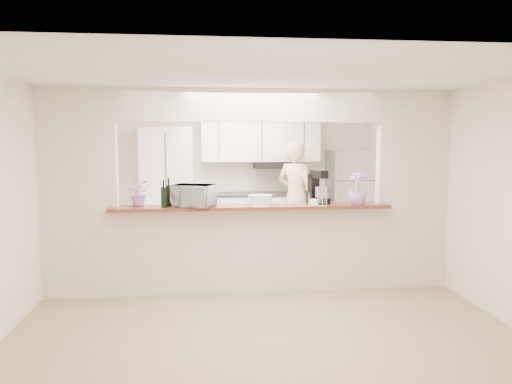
{
  "coord_description": "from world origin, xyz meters",
  "views": [
    {
      "loc": [
        -0.6,
        -6.05,
        1.89
      ],
      "look_at": [
        0.09,
        0.3,
        1.22
      ],
      "focal_mm": 35.0,
      "sensor_mm": 36.0,
      "label": 1
    }
  ],
  "objects": [
    {
      "name": "tan_bowl",
      "position": [
        0.05,
        -0.03,
        1.13
      ],
      "size": [
        0.16,
        0.16,
        0.07
      ],
      "primitive_type": "cylinder",
      "color": "#BEB086",
      "rests_on": "bar_counter"
    },
    {
      "name": "bar_counter",
      "position": [
        0.0,
        -0.0,
        0.58
      ],
      "size": [
        3.4,
        0.38,
        1.09
      ],
      "color": "beige",
      "rests_on": "floor"
    },
    {
      "name": "stand_mixer",
      "position": [
        0.84,
        0.06,
        1.28
      ],
      "size": [
        0.27,
        0.33,
        0.42
      ],
      "color": "black",
      "rests_on": "bar_counter"
    },
    {
      "name": "kitchen_cabinets",
      "position": [
        -0.19,
        2.72,
        0.97
      ],
      "size": [
        3.15,
        0.62,
        2.25
      ],
      "color": "white",
      "rests_on": "floor"
    },
    {
      "name": "person",
      "position": [
        0.98,
        2.23,
        0.92
      ],
      "size": [
        0.8,
        0.77,
        1.85
      ],
      "primitive_type": "imported",
      "rotation": [
        0.0,
        0.0,
        2.44
      ],
      "color": "#D6AE8B",
      "rests_on": "floor"
    },
    {
      "name": "tile_overlay",
      "position": [
        0.0,
        1.55,
        0.01
      ],
      "size": [
        5.0,
        2.9,
        0.01
      ],
      "primitive_type": "cube",
      "color": "beige",
      "rests_on": "floor"
    },
    {
      "name": "flower_left",
      "position": [
        -1.35,
        0.05,
        1.25
      ],
      "size": [
        0.3,
        0.27,
        0.31
      ],
      "primitive_type": "imported",
      "rotation": [
        0.0,
        0.0,
        -0.09
      ],
      "color": "#CC6CC2",
      "rests_on": "bar_counter"
    },
    {
      "name": "wine_bottle_b",
      "position": [
        -1.0,
        -0.03,
        1.22
      ],
      "size": [
        0.07,
        0.07,
        0.34
      ],
      "color": "black",
      "rests_on": "bar_counter"
    },
    {
      "name": "partition",
      "position": [
        0.0,
        0.0,
        1.48
      ],
      "size": [
        5.0,
        0.15,
        2.5
      ],
      "color": "beige",
      "rests_on": "floor"
    },
    {
      "name": "toaster_oven",
      "position": [
        -0.7,
        -0.1,
        1.22
      ],
      "size": [
        0.56,
        0.48,
        0.27
      ],
      "primitive_type": "imported",
      "rotation": [
        0.0,
        0.0,
        -0.38
      ],
      "color": "#BBBBC0",
      "rests_on": "bar_counter"
    },
    {
      "name": "wine_bottle_a",
      "position": [
        -1.05,
        -0.15,
        1.22
      ],
      "size": [
        0.07,
        0.07,
        0.33
      ],
      "color": "black",
      "rests_on": "bar_counter"
    },
    {
      "name": "refrigerator",
      "position": [
        2.05,
        2.65,
        0.85
      ],
      "size": [
        0.75,
        0.7,
        1.7
      ],
      "primitive_type": "cube",
      "color": "#A3A3A8",
      "rests_on": "floor"
    },
    {
      "name": "flower_right",
      "position": [
        1.3,
        -0.15,
        1.29
      ],
      "size": [
        0.27,
        0.27,
        0.4
      ],
      "primitive_type": "imported",
      "rotation": [
        0.0,
        0.0,
        -0.2
      ],
      "color": "#A764BA",
      "rests_on": "bar_counter"
    },
    {
      "name": "red_bowl",
      "position": [
        0.12,
        -0.03,
        1.13
      ],
      "size": [
        0.15,
        0.15,
        0.07
      ],
      "primitive_type": "cylinder",
      "color": "maroon",
      "rests_on": "bar_counter"
    },
    {
      "name": "utensil_caddy",
      "position": [
        0.8,
        -0.15,
        1.18
      ],
      "size": [
        0.26,
        0.19,
        0.22
      ],
      "color": "silver",
      "rests_on": "bar_counter"
    },
    {
      "name": "serving_bowls",
      "position": [
        -0.7,
        0.05,
        1.21
      ],
      "size": [
        0.39,
        0.39,
        0.25
      ],
      "primitive_type": "imported",
      "rotation": [
        0.0,
        0.0,
        0.18
      ],
      "color": "silver",
      "rests_on": "bar_counter"
    },
    {
      "name": "plate_stack_a",
      "position": [
        0.1,
        -0.11,
        1.16
      ],
      "size": [
        0.29,
        0.29,
        0.13
      ],
      "color": "white",
      "rests_on": "bar_counter"
    },
    {
      "name": "plate_stack_b",
      "position": [
        0.1,
        0.03,
        1.14
      ],
      "size": [
        0.27,
        0.27,
        0.09
      ],
      "color": "white",
      "rests_on": "bar_counter"
    },
    {
      "name": "floor",
      "position": [
        0.0,
        0.0,
        0.0
      ],
      "size": [
        6.0,
        6.0,
        0.0
      ],
      "primitive_type": "plane",
      "color": "tan",
      "rests_on": "ground"
    }
  ]
}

